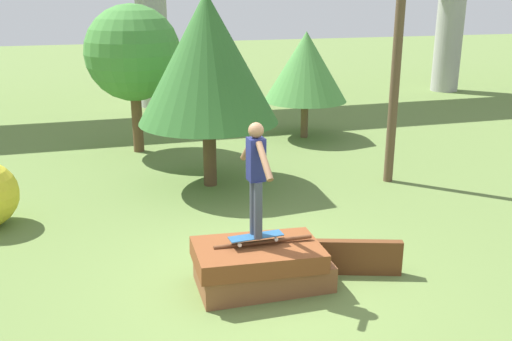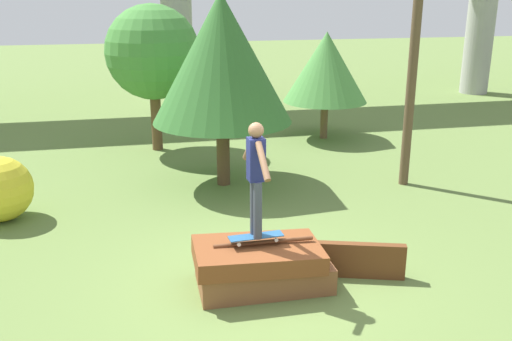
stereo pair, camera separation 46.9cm
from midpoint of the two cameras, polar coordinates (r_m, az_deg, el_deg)
ground_plane at (r=8.45m, az=-0.89°, el=-11.35°), size 80.00×80.00×0.00m
scrap_pile at (r=8.28m, az=-1.13°, el=-9.49°), size 1.95×1.09×0.71m
scrap_plank_loose at (r=8.72m, az=8.48°, el=-8.61°), size 1.33×0.54×0.54m
skateboard at (r=8.06m, az=-1.68°, el=-6.65°), size 0.79×0.26×0.09m
skater at (r=7.72m, az=-1.74°, el=-0.17°), size 0.23×1.14×1.63m
tree_behind_left at (r=15.01m, az=-13.11°, el=11.33°), size 2.41×2.41×3.78m
tree_behind_right at (r=11.98m, az=-6.04°, el=11.04°), size 2.95×2.95×4.08m
tree_mid_back at (r=16.24m, az=4.16°, el=10.30°), size 2.35×2.35×3.00m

